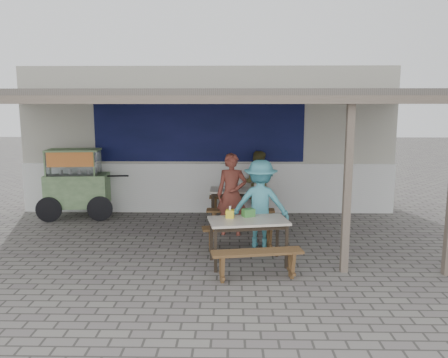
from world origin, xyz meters
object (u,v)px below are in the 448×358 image
patron_street_side (232,194)px  condiment_jar (256,186)px  table_left (240,193)px  table_right (248,225)px  patron_wall_side (257,183)px  vendor_cart (76,181)px  bench_left_street (240,215)px  donation_box (248,213)px  tissue_box (230,214)px  bench_right_street (257,258)px  condiment_bowl (225,187)px  patron_right_table (260,204)px  bench_right_wall (240,233)px  bench_left_wall (239,201)px

patron_street_side → condiment_jar: bearing=70.7°
table_left → table_right: size_ratio=0.97×
patron_wall_side → vendor_cart: bearing=16.0°
patron_street_side → patron_wall_side: size_ratio=1.08×
bench_left_street → donation_box: 1.84m
bench_left_street → vendor_cart: vendor_cart is taller
patron_street_side → tissue_box: bearing=-84.7°
tissue_box → table_right: bearing=-21.8°
bench_right_street → table_right: bearing=90.0°
table_right → patron_street_side: size_ratio=0.82×
table_left → condiment_jar: condiment_jar is taller
bench_right_street → vendor_cart: (-3.96, 3.65, 0.54)m
condiment_bowl → patron_right_table: bearing=-69.6°
bench_right_wall → condiment_bowl: condiment_bowl is taller
bench_left_street → table_right: table_right is taller
patron_wall_side → patron_right_table: patron_right_table is taller
bench_left_street → condiment_bowl: 0.96m
table_left → patron_street_side: size_ratio=0.80×
vendor_cart → donation_box: bearing=-41.7°
tissue_box → patron_wall_side: bearing=78.9°
donation_box → condiment_jar: size_ratio=2.00×
table_right → tissue_box: size_ratio=10.29×
patron_street_side → condiment_jar: patron_street_side is taller
tissue_box → patron_street_side: bearing=89.0°
patron_street_side → patron_wall_side: (0.61, 1.66, -0.06)m
bench_right_street → tissue_box: bearing=107.9°
bench_right_wall → tissue_box: tissue_box is taller
condiment_bowl → table_right: bearing=-81.3°
bench_left_wall → bench_right_street: 4.00m
bench_right_street → condiment_bowl: bearing=89.3°
donation_box → tissue_box: bearing=-165.5°
bench_left_street → condiment_jar: (0.36, 0.85, 0.46)m
table_right → donation_box: 0.25m
table_right → vendor_cart: size_ratio=0.69×
donation_box → table_right: bearing=-93.1°
bench_left_wall → bench_right_street: same height
patron_wall_side → condiment_bowl: (-0.76, -0.59, 0.01)m
bench_left_wall → donation_box: bearing=-88.4°
table_right → condiment_jar: (0.27, 2.83, 0.13)m
bench_left_wall → table_left: bearing=-90.0°
table_right → bench_left_wall: bearing=82.1°
vendor_cart → tissue_box: bearing=-44.8°
bench_right_wall → patron_right_table: (0.37, 0.27, 0.47)m
bench_left_street → bench_right_wall: (-0.03, -1.30, -0.00)m
tissue_box → condiment_bowl: 2.64m
table_left → condiment_jar: size_ratio=13.46×
table_left → bench_left_wall: 0.75m
table_left → vendor_cart: size_ratio=0.67×
bench_right_street → condiment_jar: condiment_jar is taller
bench_right_wall → vendor_cart: size_ratio=0.70×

